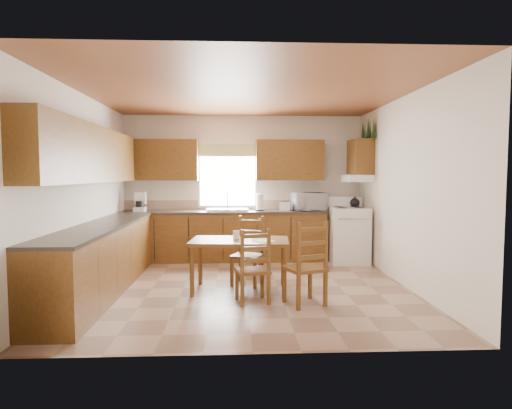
{
  "coord_description": "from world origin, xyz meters",
  "views": [
    {
      "loc": [
        -0.14,
        -5.92,
        1.59
      ],
      "look_at": [
        0.15,
        0.3,
        1.15
      ],
      "focal_mm": 30.0,
      "sensor_mm": 36.0,
      "label": 1
    }
  ],
  "objects_px": {
    "chair_near_right": "(305,263)",
    "chair_far_right": "(250,246)",
    "chair_far_left": "(247,251)",
    "dining_table": "(240,265)",
    "chair_near_left": "(252,266)",
    "stove": "(348,236)",
    "microwave": "(309,202)"
  },
  "relations": [
    {
      "from": "chair_far_left",
      "to": "chair_far_right",
      "type": "xyz_separation_m",
      "value": [
        0.06,
        0.74,
        -0.06
      ]
    },
    {
      "from": "dining_table",
      "to": "microwave",
      "type": "bearing_deg",
      "value": 63.24
    },
    {
      "from": "dining_table",
      "to": "chair_near_left",
      "type": "height_order",
      "value": "chair_near_left"
    },
    {
      "from": "dining_table",
      "to": "chair_far_left",
      "type": "xyz_separation_m",
      "value": [
        0.11,
        0.32,
        0.13
      ]
    },
    {
      "from": "chair_near_left",
      "to": "chair_near_right",
      "type": "height_order",
      "value": "chair_near_right"
    },
    {
      "from": "dining_table",
      "to": "chair_near_right",
      "type": "height_order",
      "value": "chair_near_right"
    },
    {
      "from": "dining_table",
      "to": "chair_far_left",
      "type": "relative_size",
      "value": 1.35
    },
    {
      "from": "chair_near_right",
      "to": "chair_far_left",
      "type": "bearing_deg",
      "value": -77.0
    },
    {
      "from": "dining_table",
      "to": "chair_near_left",
      "type": "distance_m",
      "value": 0.57
    },
    {
      "from": "stove",
      "to": "microwave",
      "type": "xyz_separation_m",
      "value": [
        -0.67,
        0.32,
        0.59
      ]
    },
    {
      "from": "chair_far_left",
      "to": "chair_far_right",
      "type": "distance_m",
      "value": 0.74
    },
    {
      "from": "stove",
      "to": "chair_near_right",
      "type": "relative_size",
      "value": 0.96
    },
    {
      "from": "stove",
      "to": "microwave",
      "type": "distance_m",
      "value": 0.95
    },
    {
      "from": "chair_near_right",
      "to": "stove",
      "type": "bearing_deg",
      "value": -137.51
    },
    {
      "from": "stove",
      "to": "chair_far_left",
      "type": "height_order",
      "value": "stove"
    },
    {
      "from": "microwave",
      "to": "dining_table",
      "type": "bearing_deg",
      "value": -131.19
    },
    {
      "from": "stove",
      "to": "chair_near_right",
      "type": "bearing_deg",
      "value": -112.98
    },
    {
      "from": "microwave",
      "to": "dining_table",
      "type": "relative_size",
      "value": 0.42
    },
    {
      "from": "dining_table",
      "to": "chair_near_right",
      "type": "relative_size",
      "value": 1.28
    },
    {
      "from": "chair_near_left",
      "to": "chair_near_right",
      "type": "relative_size",
      "value": 0.9
    },
    {
      "from": "microwave",
      "to": "chair_near_left",
      "type": "distance_m",
      "value": 2.96
    },
    {
      "from": "chair_near_right",
      "to": "chair_far_left",
      "type": "height_order",
      "value": "chair_near_right"
    },
    {
      "from": "stove",
      "to": "chair_far_left",
      "type": "bearing_deg",
      "value": -138.72
    },
    {
      "from": "dining_table",
      "to": "chair_far_right",
      "type": "xyz_separation_m",
      "value": [
        0.18,
        1.06,
        0.08
      ]
    },
    {
      "from": "chair_far_left",
      "to": "chair_far_right",
      "type": "relative_size",
      "value": 1.13
    },
    {
      "from": "chair_far_right",
      "to": "chair_far_left",
      "type": "bearing_deg",
      "value": -92.48
    },
    {
      "from": "chair_near_left",
      "to": "chair_far_left",
      "type": "bearing_deg",
      "value": -99.32
    },
    {
      "from": "stove",
      "to": "chair_near_left",
      "type": "xyz_separation_m",
      "value": [
        -1.82,
        -2.33,
        -0.03
      ]
    },
    {
      "from": "dining_table",
      "to": "chair_far_right",
      "type": "distance_m",
      "value": 1.08
    },
    {
      "from": "chair_near_right",
      "to": "chair_far_right",
      "type": "distance_m",
      "value": 1.82
    },
    {
      "from": "chair_near_left",
      "to": "chair_far_left",
      "type": "distance_m",
      "value": 0.87
    },
    {
      "from": "microwave",
      "to": "stove",
      "type": "bearing_deg",
      "value": -34.89
    }
  ]
}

